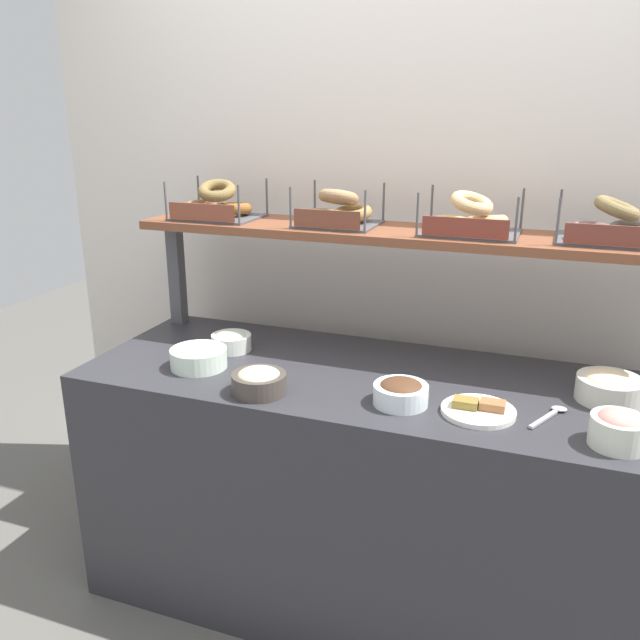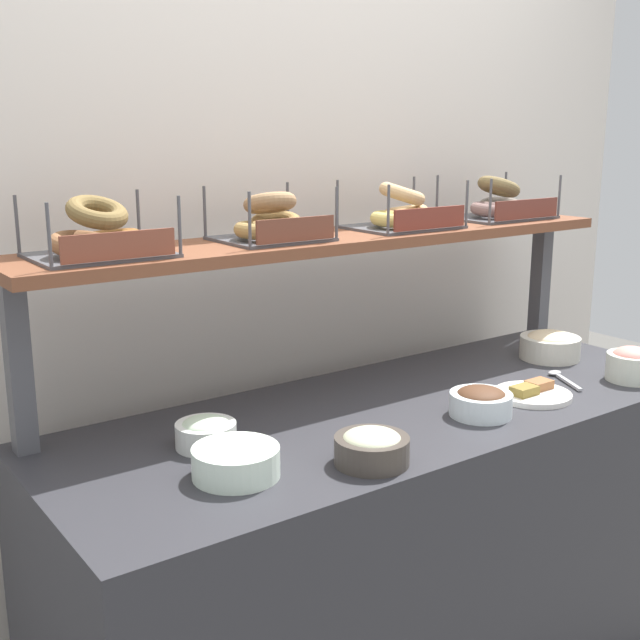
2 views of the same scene
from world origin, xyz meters
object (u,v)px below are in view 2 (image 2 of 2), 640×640
Objects in this scene: bowl_lox_spread at (632,364)px; bowl_potato_salad at (550,345)px; bowl_cream_cheese at (236,458)px; bagel_basket_poppy at (498,204)px; bowl_chocolate_spread at (481,401)px; serving_spoon_near_plate at (561,377)px; bowl_scallion_spread at (206,432)px; bagel_basket_cinnamon_raisin at (98,237)px; serving_plate_white at (532,393)px; bowl_tuna_salad at (372,447)px; bagel_basket_everything at (270,223)px; bagel_basket_plain at (402,213)px.

bowl_lox_spread is 0.29m from bowl_potato_salad.
bagel_basket_poppy is (1.23, 0.41, 0.44)m from bowl_cream_cheese.
bowl_cream_cheese is 0.70m from bowl_chocolate_spread.
bowl_scallion_spread is at bearing 172.05° from serving_spoon_near_plate.
bagel_basket_cinnamon_raisin is at bearing 107.48° from bowl_cream_cheese.
bowl_cream_cheese is (-0.03, -0.18, 0.00)m from bowl_scallion_spread.
serving_plate_white is 1.21m from bagel_basket_cinnamon_raisin.
bowl_chocolate_spread is (-0.57, -0.24, -0.01)m from bowl_potato_salad.
bowl_cream_cheese is at bearing 157.37° from bowl_tuna_salad.
bowl_scallion_spread is 0.39m from bowl_tuna_salad.
bowl_scallion_spread is at bearing -169.29° from bagel_basket_poppy.
serving_spoon_near_plate is 1.37m from bagel_basket_cinnamon_raisin.
bagel_basket_cinnamon_raisin reaches higher than bowl_potato_salad.
serving_spoon_near_plate is 0.97m from bagel_basket_everything.
bagel_basket_poppy is at bearing 54.32° from serving_plate_white.
serving_spoon_near_plate is at bearing 16.45° from serving_plate_white.
bowl_potato_salad is (0.99, 0.31, 0.01)m from bowl_tuna_salad.
bowl_lox_spread reaches higher than bowl_tuna_salad.
bagel_basket_cinnamon_raisin reaches higher than bagel_basket_plain.
bowl_chocolate_spread is (0.69, -0.04, -0.00)m from bowl_cream_cheese.
bagel_basket_plain reaches higher than bowl_scallion_spread.
bowl_lox_spread is 1.54m from bagel_basket_cinnamon_raisin.
bagel_basket_everything is (0.32, 0.22, 0.44)m from bowl_scallion_spread.
bowl_tuna_salad is at bearing -51.69° from bagel_basket_cinnamon_raisin.
bowl_chocolate_spread is 0.71m from bagel_basket_everything.
bowl_potato_salad is 1.18× the size of bowl_chocolate_spread.
bowl_scallion_spread is at bearing 161.40° from bowl_chocolate_spread.
bowl_lox_spread is 0.77× the size of bowl_cream_cheese.
bowl_cream_cheese reaches higher than bowl_scallion_spread.
bowl_potato_salad is 0.62× the size of bagel_basket_cinnamon_raisin.
bagel_basket_everything is 0.89× the size of bagel_basket_plain.
bowl_lox_spread is 0.52× the size of bagel_basket_everything.
bagel_basket_cinnamon_raisin is 0.92m from bagel_basket_plain.
bagel_basket_everything and bagel_basket_plain have the same top height.
bowl_scallion_spread is 0.18m from bowl_cream_cheese.
bagel_basket_everything is (-0.57, 0.43, 0.47)m from serving_plate_white.
bagel_basket_poppy is at bearing 0.69° from bagel_basket_everything.
bowl_cream_cheese is at bearing -130.90° from bagel_basket_everything.
bowl_tuna_salad is at bearing -170.15° from serving_spoon_near_plate.
bowl_lox_spread is 0.80m from bagel_basket_plain.
bagel_basket_everything is at bearing 151.99° from bowl_lox_spread.
bowl_tuna_salad is at bearing -49.91° from bowl_scallion_spread.
bowl_lox_spread is 1.13m from bagel_basket_everything.
bowl_cream_cheese is at bearing 178.27° from serving_plate_white.
bagel_basket_plain is (-0.31, 0.36, 0.47)m from serving_spoon_near_plate.
bagel_basket_plain is (0.77, 0.21, 0.44)m from bowl_scallion_spread.
bagel_basket_everything is at bearing 128.30° from bowl_chocolate_spread.
bagel_basket_everything is at bearing 154.31° from serving_spoon_near_plate.
bagel_basket_everything reaches higher than bowl_tuna_salad.
bagel_basket_cinnamon_raisin reaches higher than serving_plate_white.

